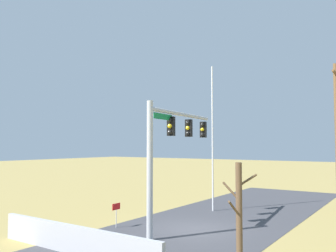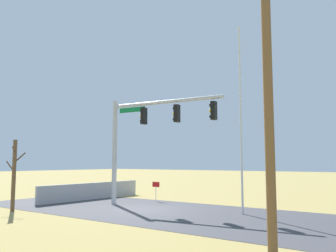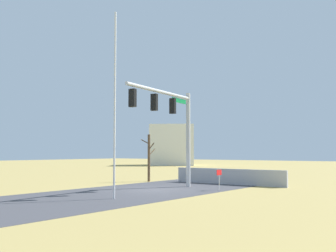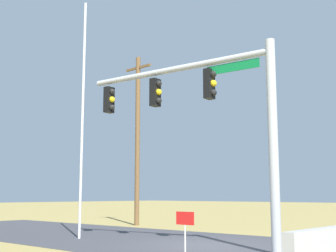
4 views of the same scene
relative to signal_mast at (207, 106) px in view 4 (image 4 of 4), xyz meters
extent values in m
plane|color=#9E894C|center=(-0.72, 0.88, -4.42)|extent=(160.00, 160.00, 0.00)
cube|color=#3D3D42|center=(-4.72, 0.88, -4.41)|extent=(28.00, 8.00, 0.01)
cylinder|color=#B2B5BA|center=(2.15, 0.25, -1.33)|extent=(0.28, 0.28, 6.16)
cylinder|color=#B2B5BA|center=(-1.29, -0.15, 1.40)|extent=(6.90, 1.01, 0.20)
cube|color=#0F7238|center=(0.91, 0.11, 1.12)|extent=(1.79, 0.24, 0.28)
cube|color=black|center=(0.08, 0.01, 0.70)|extent=(0.28, 0.39, 0.96)
sphere|color=black|center=(0.23, 0.03, 1.00)|extent=(0.22, 0.22, 0.22)
sphere|color=yellow|center=(0.23, 0.03, 0.70)|extent=(0.22, 0.22, 0.22)
sphere|color=black|center=(0.23, 0.03, 0.40)|extent=(0.22, 0.22, 0.22)
cube|color=black|center=(-2.05, -0.24, 0.70)|extent=(0.28, 0.39, 0.96)
sphere|color=black|center=(-1.90, -0.23, 1.00)|extent=(0.22, 0.22, 0.22)
sphere|color=yellow|center=(-1.90, -0.23, 0.70)|extent=(0.22, 0.22, 0.22)
sphere|color=black|center=(-1.90, -0.23, 0.40)|extent=(0.22, 0.22, 0.22)
cube|color=black|center=(-4.18, -0.50, 0.70)|extent=(0.28, 0.39, 0.96)
sphere|color=black|center=(-4.03, -0.48, 1.00)|extent=(0.22, 0.22, 0.22)
sphere|color=yellow|center=(-4.03, -0.48, 0.70)|extent=(0.22, 0.22, 0.22)
sphere|color=black|center=(-4.03, -0.48, 0.40)|extent=(0.22, 0.22, 0.22)
cylinder|color=silver|center=(-5.61, -0.60, 0.23)|extent=(0.10, 0.10, 9.28)
cylinder|color=brown|center=(-9.48, 6.11, 0.25)|extent=(0.26, 0.26, 9.32)
cube|color=brown|center=(-9.48, 6.11, 4.31)|extent=(1.90, 0.12, 0.12)
cylinder|color=silver|center=(1.23, -2.58, -3.97)|extent=(0.04, 0.04, 0.90)
cube|color=red|center=(1.23, -2.58, -3.36)|extent=(0.56, 0.02, 0.32)
camera|label=1|loc=(14.60, 9.73, -0.25)|focal=37.55mm
camera|label=2|loc=(-12.84, 15.27, -1.94)|focal=37.54mm
camera|label=3|loc=(-19.83, -14.55, -2.11)|focal=43.01mm
camera|label=4|loc=(8.67, -11.42, -2.78)|focal=49.21mm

